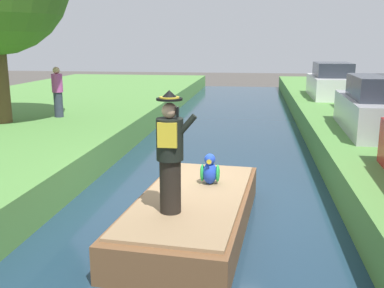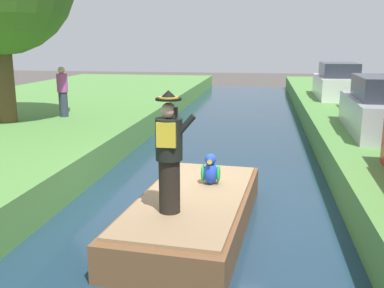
# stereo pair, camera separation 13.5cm
# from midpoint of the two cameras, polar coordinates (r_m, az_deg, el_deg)

# --- Properties ---
(ground_plane) EXTENTS (80.00, 80.00, 0.00)m
(ground_plane) POSITION_cam_midpoint_polar(r_m,az_deg,el_deg) (8.84, 0.69, -8.50)
(ground_plane) COLOR #4C4742
(canal_water) EXTENTS (5.24, 48.00, 0.10)m
(canal_water) POSITION_cam_midpoint_polar(r_m,az_deg,el_deg) (8.82, 0.69, -8.19)
(canal_water) COLOR #1E384C
(canal_water) RESTS_ON ground
(boat) EXTENTS (2.13, 4.33, 0.61)m
(boat) POSITION_cam_midpoint_polar(r_m,az_deg,el_deg) (7.66, -0.40, -8.74)
(boat) COLOR brown
(boat) RESTS_ON canal_water
(person_pirate) EXTENTS (0.61, 0.42, 1.85)m
(person_pirate) POSITION_cam_midpoint_polar(r_m,az_deg,el_deg) (6.56, -3.40, -1.15)
(person_pirate) COLOR black
(person_pirate) RESTS_ON boat
(parrot_plush) EXTENTS (0.36, 0.35, 0.57)m
(parrot_plush) POSITION_cam_midpoint_polar(r_m,az_deg,el_deg) (8.06, 1.83, -3.45)
(parrot_plush) COLOR blue
(parrot_plush) RESTS_ON boat
(parked_car_silver) EXTENTS (1.83, 4.05, 1.50)m
(parked_car_silver) POSITION_cam_midpoint_polar(r_m,az_deg,el_deg) (12.91, 22.46, 4.24)
(parked_car_silver) COLOR #B7B7BC
(parked_car_silver) RESTS_ON grass_bank_far
(parked_car_white) EXTENTS (1.73, 4.01, 1.50)m
(parked_car_white) POSITION_cam_midpoint_polar(r_m,az_deg,el_deg) (20.50, 17.22, 7.52)
(parked_car_white) COLOR white
(parked_car_white) RESTS_ON grass_bank_far
(person_bystander) EXTENTS (0.34, 0.34, 1.60)m
(person_bystander) POSITION_cam_midpoint_polar(r_m,az_deg,el_deg) (14.93, -17.09, 6.41)
(person_bystander) COLOR #33384C
(person_bystander) RESTS_ON grass_bank_near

